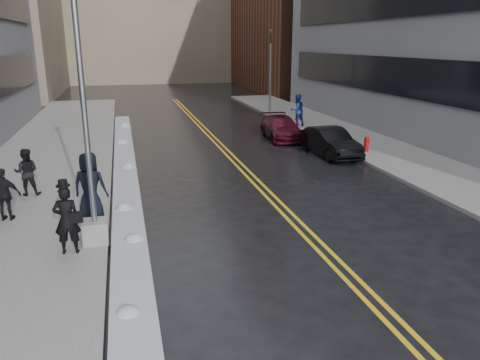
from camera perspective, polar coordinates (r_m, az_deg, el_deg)
ground at (r=11.63m, az=-0.74°, el=-10.50°), size 160.00×160.00×0.00m
sidewalk_west at (r=21.02m, az=-22.84°, el=0.85°), size 5.50×50.00×0.15m
sidewalk_east at (r=24.16m, az=17.17°, el=3.33°), size 4.00×50.00×0.15m
lane_line_left at (r=21.30m, az=-0.81°, el=2.17°), size 0.12×50.00×0.01m
lane_line_right at (r=21.37m, az=-0.03°, el=2.22°), size 0.12×50.00×0.01m
snow_ridge at (r=18.79m, az=-13.76°, el=0.25°), size 0.90×30.00×0.34m
lamppost at (r=12.43m, az=-18.00°, el=2.91°), size 0.65×0.65×7.62m
fire_hydrant at (r=23.56m, az=15.17°, el=4.35°), size 0.26×0.26×0.73m
traffic_signal at (r=35.83m, az=3.72°, el=13.48°), size 0.16×0.20×6.00m
pedestrian_fedora at (r=12.42m, az=-20.36°, el=-4.59°), size 0.66×0.44×1.76m
pedestrian_b at (r=17.70m, az=-24.58°, el=0.89°), size 0.80×0.62×1.64m
pedestrian_c at (r=14.55m, az=-17.82°, el=-0.70°), size 1.15×0.93×2.05m
pedestrian_d at (r=15.47m, az=-26.77°, el=-1.59°), size 0.99×0.54×1.59m
pedestrian_east at (r=29.82m, az=6.98°, el=8.44°), size 1.11×0.95×2.00m
car_black at (r=22.81m, az=10.91°, el=4.57°), size 1.68×4.18×1.35m
car_maroon at (r=26.60m, az=5.07°, el=6.38°), size 2.08×4.45×1.26m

